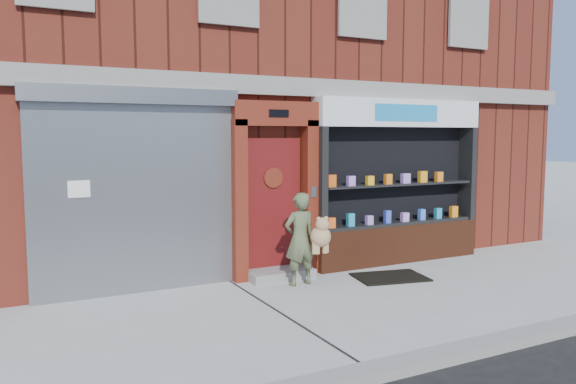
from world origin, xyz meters
TOP-DOWN VIEW (x-y plane):
  - ground at (0.00, 0.00)m, footprint 80.00×80.00m
  - curb at (0.00, -2.15)m, footprint 60.00×0.30m
  - building at (-0.00, 5.99)m, footprint 12.00×8.16m
  - shutter_bay at (-3.00, 1.93)m, footprint 3.10×0.30m
  - red_door_bay at (-0.75, 1.86)m, footprint 1.52×0.58m
  - pharmacy_bay at (1.75, 1.81)m, footprint 3.50×0.41m
  - woman at (-0.60, 1.17)m, footprint 0.74×0.50m
  - doormat at (0.88, 0.88)m, footprint 1.29×1.02m

SIDE VIEW (x-z plane):
  - ground at x=0.00m, z-range 0.00..0.00m
  - doormat at x=0.88m, z-range 0.00..0.03m
  - curb at x=0.00m, z-range 0.00..0.12m
  - woman at x=-0.60m, z-range 0.01..1.48m
  - pharmacy_bay at x=1.75m, z-range -0.13..2.87m
  - red_door_bay at x=-0.75m, z-range 0.01..2.91m
  - shutter_bay at x=-3.00m, z-range 0.20..3.24m
  - building at x=0.00m, z-range 0.00..8.00m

